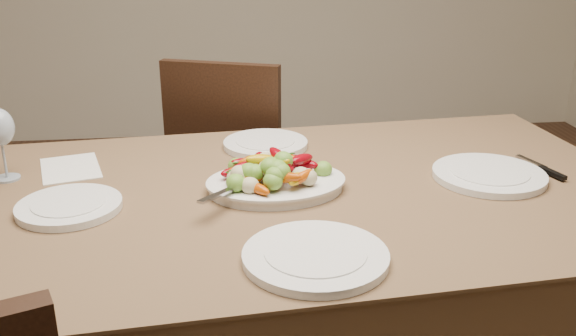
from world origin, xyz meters
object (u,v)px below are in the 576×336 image
(serving_platter, at_px, (276,186))
(plate_far, at_px, (266,144))
(dining_table, at_px, (288,318))
(plate_near, at_px, (315,257))
(plate_left, at_px, (69,207))
(wine_glass, at_px, (1,142))
(plate_right, at_px, (489,175))
(chair_far, at_px, (240,174))

(serving_platter, xyz_separation_m, plate_far, (0.00, 0.34, -0.00))
(dining_table, relative_size, serving_platter, 5.42)
(plate_near, bearing_deg, dining_table, 92.18)
(plate_far, relative_size, plate_near, 0.86)
(plate_left, bearing_deg, dining_table, 6.14)
(plate_left, bearing_deg, plate_near, -29.50)
(plate_left, distance_m, wine_glass, 0.31)
(dining_table, height_order, plate_right, plate_right)
(dining_table, xyz_separation_m, wine_glass, (-0.73, 0.16, 0.48))
(serving_platter, height_order, plate_near, serving_platter)
(chair_far, bearing_deg, plate_right, 147.44)
(plate_left, relative_size, wine_glass, 1.19)
(plate_near, xyz_separation_m, wine_glass, (-0.74, 0.52, 0.09))
(serving_platter, xyz_separation_m, plate_right, (0.57, 0.02, -0.00))
(chair_far, xyz_separation_m, serving_platter, (0.06, -0.84, 0.30))
(dining_table, height_order, plate_left, plate_left)
(dining_table, relative_size, wine_glass, 8.98)
(plate_right, distance_m, wine_glass, 1.28)
(plate_left, bearing_deg, wine_glass, 132.69)
(dining_table, height_order, chair_far, chair_far)
(plate_near, bearing_deg, serving_platter, 96.68)
(chair_far, height_order, plate_far, chair_far)
(chair_far, bearing_deg, dining_table, 116.31)
(plate_right, height_order, plate_far, same)
(plate_right, height_order, plate_near, same)
(dining_table, relative_size, plate_left, 7.55)
(plate_right, xyz_separation_m, plate_far, (-0.57, 0.32, 0.00))
(chair_far, relative_size, serving_platter, 2.80)
(dining_table, bearing_deg, plate_left, -173.86)
(dining_table, bearing_deg, plate_right, 2.51)
(dining_table, height_order, wine_glass, wine_glass)
(plate_left, distance_m, plate_far, 0.64)
(dining_table, bearing_deg, serving_platter, 166.22)
(dining_table, relative_size, plate_near, 6.23)
(chair_far, bearing_deg, plate_near, 115.16)
(plate_left, height_order, plate_near, same)
(dining_table, distance_m, serving_platter, 0.39)
(dining_table, bearing_deg, plate_near, -87.82)
(plate_far, relative_size, wine_glass, 1.24)
(plate_far, bearing_deg, plate_left, -141.19)
(plate_far, height_order, plate_near, same)
(chair_far, height_order, plate_right, chair_far)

